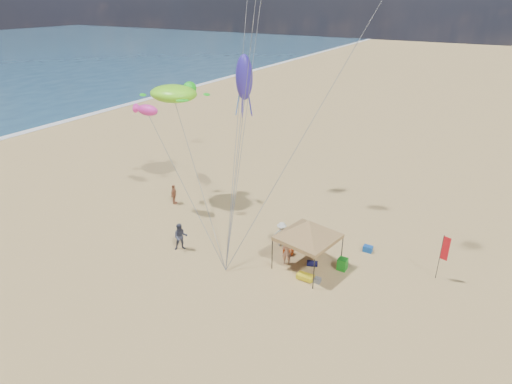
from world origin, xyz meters
TOP-DOWN VIEW (x-y plane):
  - ground at (0.00, 0.00)m, footprint 280.00×280.00m
  - canopy_tent at (3.25, 3.12)m, footprint 5.53×5.53m
  - feather_flag at (9.91, 5.70)m, footprint 0.40×0.14m
  - cooler_red at (1.74, 3.84)m, footprint 0.54×0.38m
  - cooler_blue at (5.74, 6.51)m, footprint 0.54×0.38m
  - bag_navy at (3.49, 3.39)m, footprint 0.69×0.54m
  - bag_orange at (1.49, 6.60)m, footprint 0.54×0.69m
  - chair_green at (5.07, 3.95)m, footprint 0.50×0.50m
  - chair_yellow at (1.17, 4.81)m, footprint 0.50×0.50m
  - crate_grey at (4.35, 2.11)m, footprint 0.34×0.30m
  - beach_cart at (3.69, 2.00)m, footprint 0.90×0.50m
  - person_near_a at (2.10, 2.88)m, footprint 0.66×0.55m
  - person_near_b at (-4.10, 1.03)m, footprint 1.07×1.05m
  - person_near_c at (0.95, 4.46)m, footprint 1.13×0.78m
  - person_far_a at (-8.59, 5.72)m, footprint 0.63×0.95m
  - turtle_kite at (-8.59, 6.54)m, footprint 4.01×3.52m
  - fish_kite at (-8.80, 4.17)m, footprint 1.71×1.05m
  - squid_kite at (-2.40, 5.73)m, footprint 1.34×1.34m

SIDE VIEW (x-z plane):
  - ground at x=0.00m, z-range 0.00..0.00m
  - crate_grey at x=4.35m, z-range 0.00..0.28m
  - bag_navy at x=3.49m, z-range 0.00..0.36m
  - bag_orange at x=1.49m, z-range 0.00..0.36m
  - cooler_red at x=1.74m, z-range 0.00..0.38m
  - cooler_blue at x=5.74m, z-range 0.00..0.38m
  - beach_cart at x=3.69m, z-range 0.08..0.32m
  - chair_green at x=5.07m, z-range 0.00..0.70m
  - chair_yellow at x=1.17m, z-range 0.00..0.70m
  - person_far_a at x=-8.59m, z-range 0.00..1.50m
  - person_near_a at x=2.10m, z-range 0.00..1.53m
  - person_near_c at x=0.95m, z-range 0.00..1.61m
  - person_near_b at x=-4.10m, z-range 0.00..1.73m
  - feather_flag at x=9.91m, z-range 0.47..3.18m
  - canopy_tent at x=3.25m, z-range 1.15..4.62m
  - fish_kite at x=-8.80m, z-range 6.97..7.68m
  - turtle_kite at x=-8.59m, z-range 7.40..8.55m
  - squid_kite at x=-2.40m, z-range 8.40..11.04m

